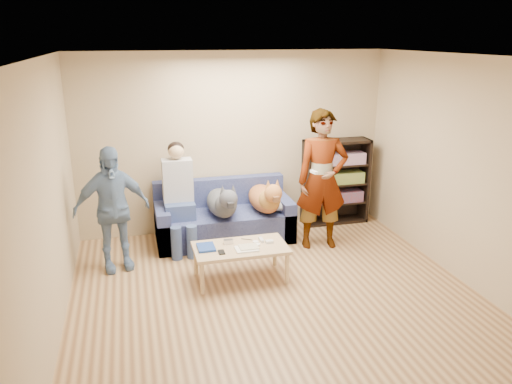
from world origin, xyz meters
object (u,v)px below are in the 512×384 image
object	(u,v)px
person_standing_right	(322,180)
notebook_blue	(206,247)
camera_silver	(228,242)
dog_tan	(266,198)
sofa	(223,220)
dog_gray	(223,203)
person_standing_left	(112,209)
person_seated	(179,193)
bookshelf	(335,180)
coffee_table	(240,250)

from	to	relation	value
person_standing_right	notebook_blue	xyz separation A→B (m)	(-1.69, -0.65, -0.51)
camera_silver	dog_tan	bearing A→B (deg)	52.58
camera_silver	sofa	world-z (taller)	sofa
dog_gray	dog_tan	size ratio (longest dim) A/B	1.07
person_standing_left	dog_tan	xyz separation A→B (m)	(2.05, 0.39, -0.15)
notebook_blue	person_seated	bearing A→B (deg)	99.31
person_standing_left	camera_silver	bearing A→B (deg)	-35.15
person_standing_right	sofa	world-z (taller)	person_standing_right
camera_silver	sofa	size ratio (longest dim) A/B	0.06
camera_silver	bookshelf	bearing A→B (deg)	35.56
person_standing_right	coffee_table	xyz separation A→B (m)	(-1.29, -0.70, -0.57)
coffee_table	person_standing_left	bearing A→B (deg)	154.93
dog_gray	bookshelf	bearing A→B (deg)	14.82
person_standing_right	dog_gray	bearing A→B (deg)	173.04
sofa	dog_gray	world-z (taller)	dog_gray
dog_tan	person_standing_left	bearing A→B (deg)	-169.16
person_standing_right	person_seated	world-z (taller)	person_standing_right
coffee_table	bookshelf	distance (m)	2.41
person_standing_left	person_standing_right	bearing A→B (deg)	-11.79
person_standing_left	dog_gray	xyz separation A→B (m)	(1.43, 0.36, -0.15)
notebook_blue	dog_tan	distance (m)	1.44
notebook_blue	bookshelf	bearing A→B (deg)	33.30
camera_silver	coffee_table	xyz separation A→B (m)	(0.12, -0.12, -0.07)
notebook_blue	sofa	xyz separation A→B (m)	(0.44, 1.24, -0.15)
person_standing_left	sofa	bearing A→B (deg)	10.08
camera_silver	person_seated	size ratio (longest dim) A/B	0.07
person_standing_left	camera_silver	world-z (taller)	person_standing_left
dog_gray	bookshelf	size ratio (longest dim) A/B	0.95
person_standing_right	dog_gray	world-z (taller)	person_standing_right
sofa	person_seated	xyz separation A→B (m)	(-0.62, -0.13, 0.49)
person_standing_right	person_seated	xyz separation A→B (m)	(-1.87, 0.46, -0.17)
sofa	camera_silver	bearing A→B (deg)	-97.84
dog_gray	sofa	bearing A→B (deg)	78.92
person_seated	camera_silver	bearing A→B (deg)	-66.07
camera_silver	dog_gray	xyz separation A→B (m)	(0.11, 0.91, 0.18)
notebook_blue	sofa	world-z (taller)	sofa
person_seated	coffee_table	distance (m)	1.36
coffee_table	bookshelf	xyz separation A→B (m)	(1.84, 1.52, 0.31)
camera_silver	bookshelf	world-z (taller)	bookshelf
notebook_blue	person_standing_right	bearing A→B (deg)	21.18
person_seated	person_standing_right	bearing A→B (deg)	-13.77
camera_silver	coffee_table	world-z (taller)	camera_silver
sofa	coffee_table	world-z (taller)	sofa
person_standing_left	bookshelf	bearing A→B (deg)	2.08
person_standing_left	bookshelf	xyz separation A→B (m)	(3.28, 0.85, -0.10)
sofa	dog_gray	xyz separation A→B (m)	(-0.05, -0.26, 0.35)
camera_silver	dog_gray	distance (m)	0.94
person_seated	dog_tan	size ratio (longest dim) A/B	1.27
person_seated	coffee_table	world-z (taller)	person_seated
notebook_blue	dog_tan	world-z (taller)	dog_tan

